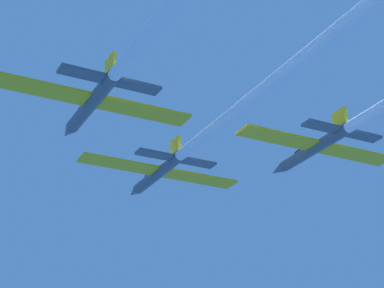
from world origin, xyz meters
TOP-DOWN VIEW (x-y plane):
  - jet_lead at (0.36, -18.75)m, footprint 17.39×62.11m

SIDE VIEW (x-z plane):
  - jet_lead at x=0.36m, z-range -1.30..1.58m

